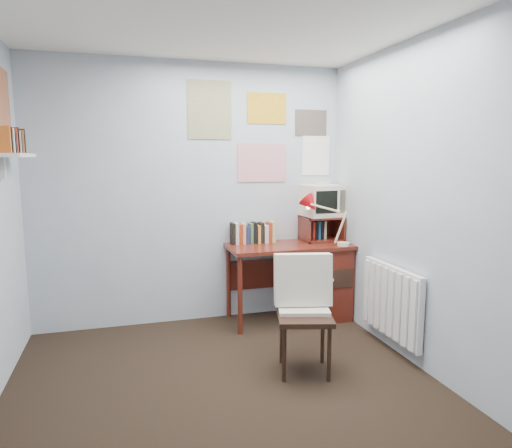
{
  "coord_description": "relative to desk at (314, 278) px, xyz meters",
  "views": [
    {
      "loc": [
        -0.64,
        -2.63,
        1.61
      ],
      "look_at": [
        0.44,
        1.05,
        1.04
      ],
      "focal_mm": 32.0,
      "sensor_mm": 36.0,
      "label": 1
    }
  ],
  "objects": [
    {
      "name": "ground",
      "position": [
        -1.17,
        -1.48,
        -0.41
      ],
      "size": [
        3.5,
        3.5,
        0.0
      ],
      "primitive_type": "plane",
      "color": "black",
      "rests_on": "ground"
    },
    {
      "name": "desk",
      "position": [
        0.0,
        0.0,
        0.0
      ],
      "size": [
        1.2,
        0.55,
        0.76
      ],
      "color": "#571D13",
      "rests_on": "ground"
    },
    {
      "name": "radiator",
      "position": [
        0.29,
        -0.93,
        0.01
      ],
      "size": [
        0.09,
        0.8,
        0.6
      ],
      "primitive_type": "cube",
      "color": "white",
      "rests_on": "right_wall"
    },
    {
      "name": "desk_chair",
      "position": [
        -0.55,
        -1.1,
        0.02
      ],
      "size": [
        0.53,
        0.52,
        0.85
      ],
      "primitive_type": "cube",
      "rotation": [
        0.0,
        0.0,
        -0.27
      ],
      "color": "black",
      "rests_on": "ground"
    },
    {
      "name": "wall_shelf",
      "position": [
        -2.57,
        -0.38,
        1.21
      ],
      "size": [
        0.2,
        0.62,
        0.24
      ],
      "primitive_type": "cube",
      "color": "white",
      "rests_on": "left_wall"
    },
    {
      "name": "posters_back",
      "position": [
        -0.47,
        0.26,
        1.44
      ],
      "size": [
        1.2,
        0.01,
        0.9
      ],
      "primitive_type": "cube",
      "color": "white",
      "rests_on": "back_wall"
    },
    {
      "name": "back_wall",
      "position": [
        -1.17,
        0.27,
        0.84
      ],
      "size": [
        3.0,
        0.02,
        2.5
      ],
      "primitive_type": "cube",
      "color": "#ADB7C5",
      "rests_on": "ground"
    },
    {
      "name": "crt_tv",
      "position": [
        0.13,
        0.13,
        0.78
      ],
      "size": [
        0.4,
        0.37,
        0.35
      ],
      "primitive_type": "cube",
      "rotation": [
        0.0,
        0.0,
        0.1
      ],
      "color": "beige",
      "rests_on": "tv_riser"
    },
    {
      "name": "right_wall",
      "position": [
        0.33,
        -1.48,
        0.84
      ],
      "size": [
        0.02,
        3.5,
        2.5
      ],
      "primitive_type": "cube",
      "color": "#ADB7C5",
      "rests_on": "ground"
    },
    {
      "name": "book_row",
      "position": [
        -0.51,
        0.18,
        0.46
      ],
      "size": [
        0.6,
        0.14,
        0.22
      ],
      "primitive_type": "cube",
      "color": "#571D13",
      "rests_on": "desk"
    },
    {
      "name": "desk_lamp",
      "position": [
        0.21,
        -0.2,
        0.58
      ],
      "size": [
        0.36,
        0.33,
        0.44
      ],
      "primitive_type": "cube",
      "rotation": [
        0.0,
        0.0,
        0.24
      ],
      "color": "red",
      "rests_on": "desk"
    },
    {
      "name": "tv_riser",
      "position": [
        0.12,
        0.11,
        0.48
      ],
      "size": [
        0.4,
        0.3,
        0.25
      ],
      "primitive_type": "cube",
      "color": "#571D13",
      "rests_on": "desk"
    }
  ]
}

